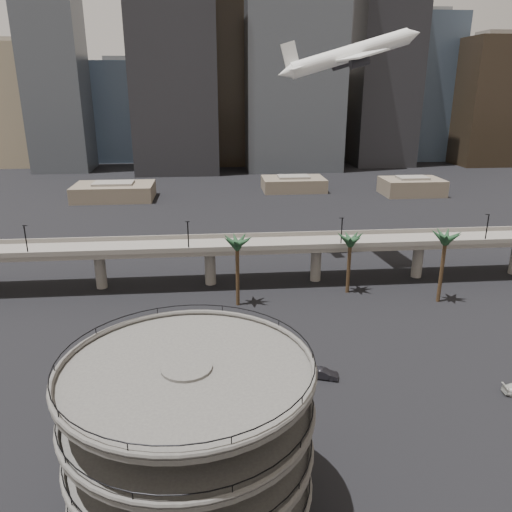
{
  "coord_description": "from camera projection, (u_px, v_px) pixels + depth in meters",
  "views": [
    {
      "loc": [
        -10.55,
        -41.4,
        38.8
      ],
      "look_at": [
        -4.08,
        28.0,
        15.02
      ],
      "focal_mm": 35.0,
      "sensor_mm": 36.0,
      "label": 1
    }
  ],
  "objects": [
    {
      "name": "airborne_jet",
      "position": [
        350.0,
        54.0,
        107.35
      ],
      "size": [
        32.97,
        29.32,
        12.12
      ],
      "rotation": [
        0.0,
        -0.27,
        0.11
      ],
      "color": "white",
      "rests_on": "ground"
    },
    {
      "name": "palm_trees",
      "position": [
        345.0,
        242.0,
        92.08
      ],
      "size": [
        42.4,
        10.4,
        14.0
      ],
      "color": "#47321E",
      "rests_on": "ground"
    },
    {
      "name": "car_b",
      "position": [
        323.0,
        374.0,
        69.67
      ],
      "size": [
        4.61,
        2.83,
        1.44
      ],
      "primitive_type": "imported",
      "rotation": [
        0.0,
        0.0,
        1.25
      ],
      "color": "black",
      "rests_on": "ground"
    },
    {
      "name": "overpass",
      "position": [
        264.0,
        248.0,
        101.93
      ],
      "size": [
        130.0,
        9.3,
        14.7
      ],
      "color": "gray",
      "rests_on": "ground"
    },
    {
      "name": "car_a",
      "position": [
        274.0,
        397.0,
        64.42
      ],
      "size": [
        4.4,
        2.33,
        1.42
      ],
      "primitive_type": "imported",
      "rotation": [
        0.0,
        0.0,
        1.73
      ],
      "color": "#AE181F",
      "rests_on": "ground"
    },
    {
      "name": "ground",
      "position": [
        319.0,
        475.0,
        52.47
      ],
      "size": [
        700.0,
        700.0,
        0.0
      ],
      "primitive_type": "plane",
      "color": "black",
      "rests_on": "ground"
    },
    {
      "name": "parking_ramp",
      "position": [
        190.0,
        429.0,
        44.38
      ],
      "size": [
        22.2,
        22.2,
        17.35
      ],
      "color": "#4B4946",
      "rests_on": "ground"
    },
    {
      "name": "skyline",
      "position": [
        259.0,
        67.0,
        242.98
      ],
      "size": [
        269.0,
        86.0,
        130.13
      ],
      "color": "gray",
      "rests_on": "ground"
    },
    {
      "name": "low_buildings",
      "position": [
        257.0,
        188.0,
        186.24
      ],
      "size": [
        135.0,
        27.5,
        6.8
      ],
      "color": "#6A5E4E",
      "rests_on": "ground"
    }
  ]
}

